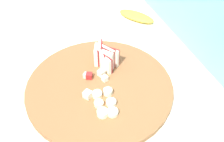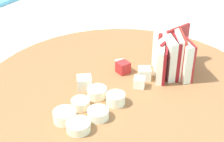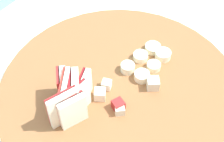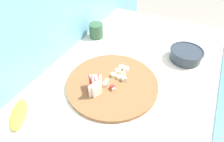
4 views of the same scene
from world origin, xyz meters
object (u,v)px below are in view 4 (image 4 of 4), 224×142
object	(u,v)px
cutting_board	(112,83)
banana_slice_rows	(121,72)
ceramic_bowl	(186,54)
banana_peel	(19,114)
apple_wedge_fan	(95,85)
apple_dice_pile	(114,83)
small_jar	(96,31)

from	to	relation	value
cutting_board	banana_slice_rows	bearing A→B (deg)	-5.46
cutting_board	ceramic_bowl	world-z (taller)	ceramic_bowl
cutting_board	banana_peel	distance (m)	0.40
ceramic_bowl	banana_peel	xyz separation A→B (m)	(-0.66, 0.51, -0.02)
apple_wedge_fan	banana_slice_rows	size ratio (longest dim) A/B	1.01
apple_dice_pile	cutting_board	bearing A→B (deg)	49.82
ceramic_bowl	small_jar	size ratio (longest dim) A/B	1.98
apple_wedge_fan	banana_peel	xyz separation A→B (m)	(-0.24, 0.21, -0.03)
apple_wedge_fan	ceramic_bowl	distance (m)	0.52
apple_dice_pile	banana_slice_rows	distance (m)	0.09
apple_dice_pile	banana_peel	xyz separation A→B (m)	(-0.30, 0.26, -0.01)
banana_slice_rows	banana_peel	distance (m)	0.47
ceramic_bowl	banana_peel	distance (m)	0.83
ceramic_bowl	banana_peel	size ratio (longest dim) A/B	1.12
small_jar	apple_dice_pile	bearing A→B (deg)	-139.82
cutting_board	apple_wedge_fan	world-z (taller)	apple_wedge_fan
apple_wedge_fan	cutting_board	bearing A→B (deg)	-27.81
ceramic_bowl	small_jar	distance (m)	0.53
ceramic_bowl	apple_dice_pile	bearing A→B (deg)	145.42
cutting_board	apple_wedge_fan	xyz separation A→B (m)	(-0.08, 0.04, 0.04)
banana_slice_rows	apple_dice_pile	bearing A→B (deg)	-175.33
small_jar	banana_slice_rows	bearing A→B (deg)	-132.07
ceramic_bowl	small_jar	xyz separation A→B (m)	(-0.02, 0.53, 0.01)
cutting_board	banana_slice_rows	size ratio (longest dim) A/B	4.25
banana_slice_rows	banana_peel	world-z (taller)	banana_slice_rows
cutting_board	banana_slice_rows	world-z (taller)	banana_slice_rows
cutting_board	apple_dice_pile	xyz separation A→B (m)	(-0.01, -0.01, 0.02)
apple_wedge_fan	banana_slice_rows	bearing A→B (deg)	-17.43
banana_peel	banana_slice_rows	bearing A→B (deg)	-33.16
banana_slice_rows	ceramic_bowl	distance (m)	0.37
apple_wedge_fan	small_jar	xyz separation A→B (m)	(0.40, 0.23, -0.00)
apple_wedge_fan	ceramic_bowl	size ratio (longest dim) A/B	0.58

